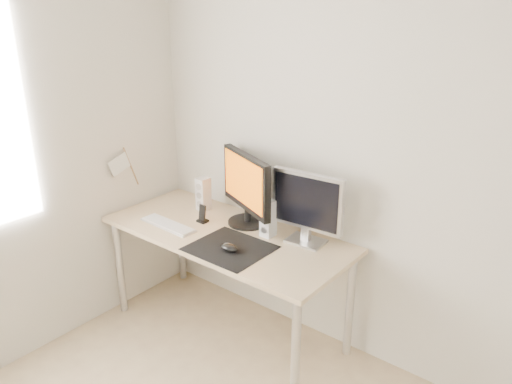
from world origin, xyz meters
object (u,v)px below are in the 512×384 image
Objects in this scene: mouse at (229,247)px; keyboard at (168,225)px; desk at (226,243)px; main_monitor at (246,187)px; speaker_right at (268,219)px; phone_dock at (202,217)px; second_monitor at (307,205)px; speaker_left at (203,194)px.

mouse is 0.54m from keyboard.
main_monitor is at bearing 84.21° from desk.
main_monitor reaches higher than speaker_right.
main_monitor is at bearing 115.15° from mouse.
phone_dock reaches higher than mouse.
speaker_right is (0.24, 0.12, 0.19)m from desk.
keyboard is at bearing 178.34° from mouse.
second_monitor is at bearing 16.80° from speaker_right.
phone_dock is at bearing -47.88° from speaker_left.
speaker_left is (-0.55, 0.35, 0.09)m from mouse.
speaker_left is at bearing -178.97° from main_monitor.
second_monitor is 1.07× the size of keyboard.
second_monitor is (0.28, 0.37, 0.22)m from mouse.
phone_dock is at bearing -145.94° from main_monitor.
desk is at bearing -5.26° from phone_dock.
desk is 6.95× the size of speaker_left.
phone_dock is (-0.69, -0.17, -0.21)m from second_monitor.
second_monitor is at bearing 1.39° from main_monitor.
main_monitor is at bearing 34.06° from phone_dock.
speaker_right is (-0.23, -0.07, -0.13)m from second_monitor.
speaker_left is 0.22m from phone_dock.
speaker_right reaches higher than mouse.
mouse is 0.22× the size of main_monitor.
main_monitor is 4.45× the size of phone_dock.
keyboard is at bearing -137.11° from main_monitor.
speaker_left is 0.60m from speaker_right.
speaker_right is at bearing 25.82° from keyboard.
mouse is at bearing -99.49° from speaker_right.
keyboard is at bearing -125.72° from phone_dock.
keyboard is at bearing -88.47° from speaker_left.
mouse is at bearing -64.85° from main_monitor.
speaker_left is (-0.83, -0.02, -0.13)m from second_monitor.
speaker_right is 0.54× the size of keyboard.
second_monitor is 1.96× the size of speaker_right.
second_monitor reaches higher than speaker_left.
second_monitor is at bearing 1.22° from speaker_left.
main_monitor is 2.27× the size of speaker_left.
main_monitor is at bearing 164.97° from speaker_right.
mouse is 0.46m from main_monitor.
main_monitor reaches higher than keyboard.
speaker_left is at bearing -178.78° from second_monitor.
second_monitor is at bearing 52.81° from mouse.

